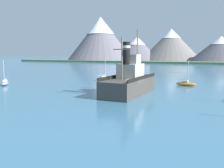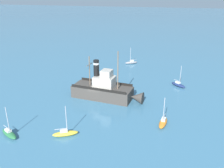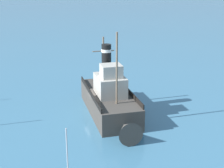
{
  "view_description": "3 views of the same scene",
  "coord_description": "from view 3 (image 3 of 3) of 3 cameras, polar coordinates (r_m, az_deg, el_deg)",
  "views": [
    {
      "loc": [
        10.0,
        -32.73,
        6.24
      ],
      "look_at": [
        -3.77,
        0.22,
        1.53
      ],
      "focal_mm": 38.0,
      "sensor_mm": 36.0,
      "label": 1
    },
    {
      "loc": [
        40.26,
        15.67,
        20.22
      ],
      "look_at": [
        -4.01,
        2.19,
        2.09
      ],
      "focal_mm": 38.0,
      "sensor_mm": 36.0,
      "label": 2
    },
    {
      "loc": [
        10.0,
        35.88,
        15.39
      ],
      "look_at": [
        -1.6,
        1.06,
        3.5
      ],
      "focal_mm": 55.0,
      "sensor_mm": 36.0,
      "label": 3
    }
  ],
  "objects": [
    {
      "name": "old_tugboat",
      "position": [
        38.55,
        -0.27,
        -2.64
      ],
      "size": [
        5.22,
        14.6,
        9.9
      ],
      "color": "#423D38",
      "rests_on": "ground"
    },
    {
      "name": "ground_plane",
      "position": [
        40.31,
        -2.64,
        -4.51
      ],
      "size": [
        600.0,
        600.0,
        0.0
      ],
      "primitive_type": "plane",
      "color": "teal"
    }
  ]
}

